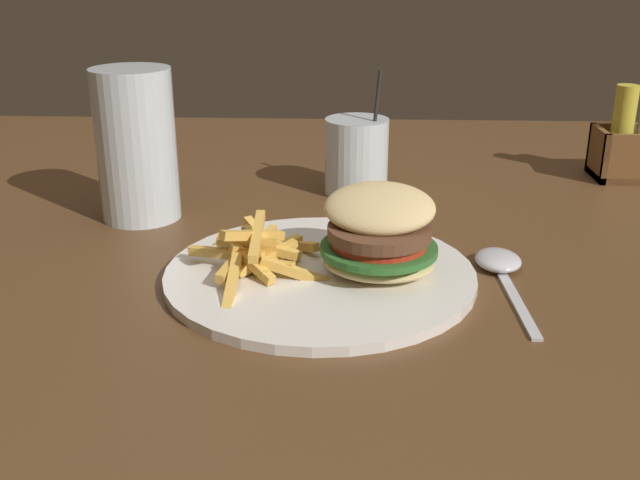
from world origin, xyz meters
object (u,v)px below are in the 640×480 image
Objects in this scene: beer_glass at (137,150)px; spoon at (500,263)px; meal_plate_near at (342,256)px; juice_glass at (356,160)px; condiment_caddy at (632,146)px.

beer_glass is 0.44m from spoon.
meal_plate_near is 0.17m from spoon.
beer_glass reaches higher than juice_glass.
condiment_caddy reaches higher than meal_plate_near.
juice_glass is 1.24× the size of condiment_caddy.
spoon is at bearing 10.10° from meal_plate_near.
juice_glass is (0.26, 0.11, -0.04)m from beer_glass.
condiment_caddy is (0.65, 0.19, -0.04)m from beer_glass.
condiment_caddy is (0.24, 0.34, 0.04)m from spoon.
juice_glass reaches higher than spoon.
beer_glass is (-0.25, 0.17, 0.06)m from meal_plate_near.
condiment_caddy reaches higher than spoon.
meal_plate_near is 1.71× the size of beer_glass.
beer_glass reaches higher than meal_plate_near.
juice_glass is 0.40m from condiment_caddy.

